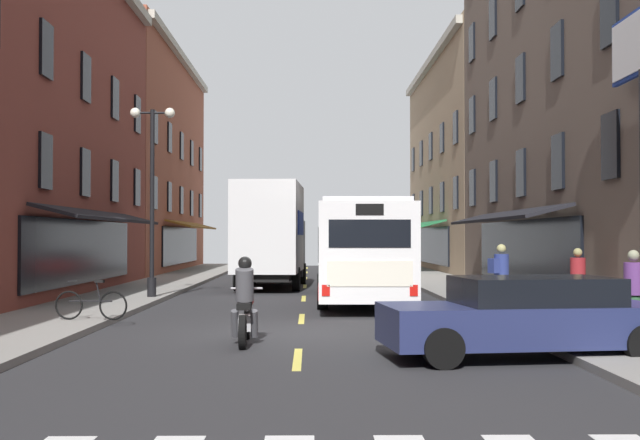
{
  "coord_description": "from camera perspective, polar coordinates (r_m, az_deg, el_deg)",
  "views": [
    {
      "loc": [
        0.2,
        -16.72,
        2.02
      ],
      "look_at": [
        0.49,
        5.88,
        2.52
      ],
      "focal_mm": 44.56,
      "sensor_mm": 36.0,
      "label": 1
    }
  ],
  "objects": [
    {
      "name": "ground_plane",
      "position": [
        16.85,
        -1.44,
        -8.32
      ],
      "size": [
        34.8,
        80.0,
        0.1
      ],
      "primitive_type": "cube",
      "color": "#28282B"
    },
    {
      "name": "lane_centre_dashes",
      "position": [
        16.6,
        -1.45,
        -8.24
      ],
      "size": [
        0.14,
        73.9,
        0.01
      ],
      "color": "#DBCC4C",
      "rests_on": "ground"
    },
    {
      "name": "sidewalk_left",
      "position": [
        17.91,
        -20.84,
        -7.43
      ],
      "size": [
        3.0,
        80.0,
        0.14
      ],
      "primitive_type": "cube",
      "color": "gray",
      "rests_on": "ground"
    },
    {
      "name": "sidewalk_right",
      "position": [
        17.77,
        18.12,
        -7.5
      ],
      "size": [
        3.0,
        80.0,
        0.14
      ],
      "primitive_type": "cube",
      "color": "gray",
      "rests_on": "ground"
    },
    {
      "name": "transit_bus",
      "position": [
        25.49,
        2.81,
        -2.15
      ],
      "size": [
        2.76,
        11.33,
        3.08
      ],
      "color": "white",
      "rests_on": "ground"
    },
    {
      "name": "box_truck",
      "position": [
        31.63,
        -3.52,
        -1.12
      ],
      "size": [
        2.74,
        7.78,
        4.09
      ],
      "color": "black",
      "rests_on": "ground"
    },
    {
      "name": "sedan_near",
      "position": [
        13.8,
        14.59,
        -6.72
      ],
      "size": [
        4.88,
        2.44,
        1.36
      ],
      "color": "navy",
      "rests_on": "ground"
    },
    {
      "name": "sedan_mid",
      "position": [
        43.17,
        -3.11,
        -3.03
      ],
      "size": [
        2.02,
        4.67,
        1.31
      ],
      "color": "maroon",
      "rests_on": "ground"
    },
    {
      "name": "motorcycle_rider",
      "position": [
        15.17,
        -5.41,
        -6.22
      ],
      "size": [
        0.62,
        2.07,
        1.66
      ],
      "color": "black",
      "rests_on": "ground"
    },
    {
      "name": "bicycle_near",
      "position": [
        18.89,
        -16.11,
        -5.82
      ],
      "size": [
        1.71,
        0.48,
        0.91
      ],
      "color": "black",
      "rests_on": "sidewalk_left"
    },
    {
      "name": "pedestrian_near",
      "position": [
        20.12,
        12.86,
        -4.0
      ],
      "size": [
        0.53,
        0.43,
        1.71
      ],
      "rotation": [
        0.0,
        0.0,
        5.12
      ],
      "color": "black",
      "rests_on": "sidewalk_right"
    },
    {
      "name": "pedestrian_mid",
      "position": [
        16.15,
        21.61,
        -4.86
      ],
      "size": [
        0.36,
        0.36,
        1.64
      ],
      "rotation": [
        0.0,
        0.0,
        0.6
      ],
      "color": "#33663F",
      "rests_on": "sidewalk_right"
    },
    {
      "name": "pedestrian_rear",
      "position": [
        20.21,
        18.04,
        -4.18
      ],
      "size": [
        0.36,
        0.36,
        1.62
      ],
      "rotation": [
        0.0,
        0.0,
        3.41
      ],
      "color": "#4C4C51",
      "rests_on": "sidewalk_right"
    },
    {
      "name": "street_lamp_twin",
      "position": [
        25.76,
        -11.96,
        1.94
      ],
      "size": [
        1.42,
        0.32,
        6.01
      ],
      "color": "black",
      "rests_on": "sidewalk_left"
    }
  ]
}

